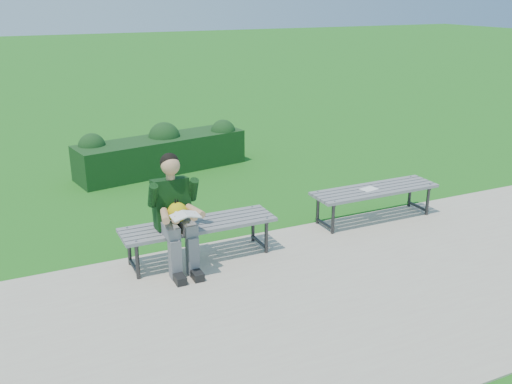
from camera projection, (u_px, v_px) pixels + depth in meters
The scene contains 7 objects.
ground at pixel (248, 236), 7.37m from camera, with size 80.00×80.00×0.00m.
walkway at pixel (318, 298), 5.88m from camera, with size 30.00×3.50×0.02m.
hedge at pixel (162, 151), 9.98m from camera, with size 3.08×1.26×0.85m.
bench_left at pixel (199, 227), 6.59m from camera, with size 1.80×0.50×0.46m.
bench_right at pixel (375, 192), 7.76m from camera, with size 1.80×0.50×0.46m.
seated_boy at pixel (175, 210), 6.29m from camera, with size 0.56×0.76×1.31m.
paper_sheet at pixel (369, 189), 7.70m from camera, with size 0.25×0.20×0.01m.
Camera 1 is at (-2.79, -6.17, 2.98)m, focal length 40.00 mm.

